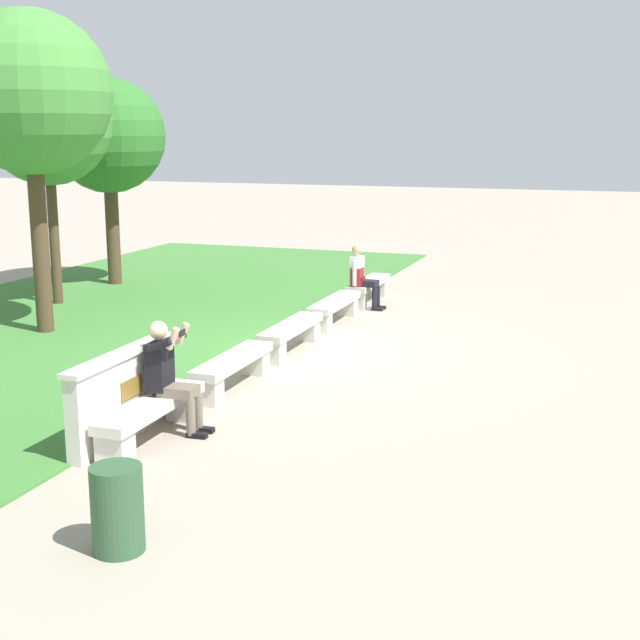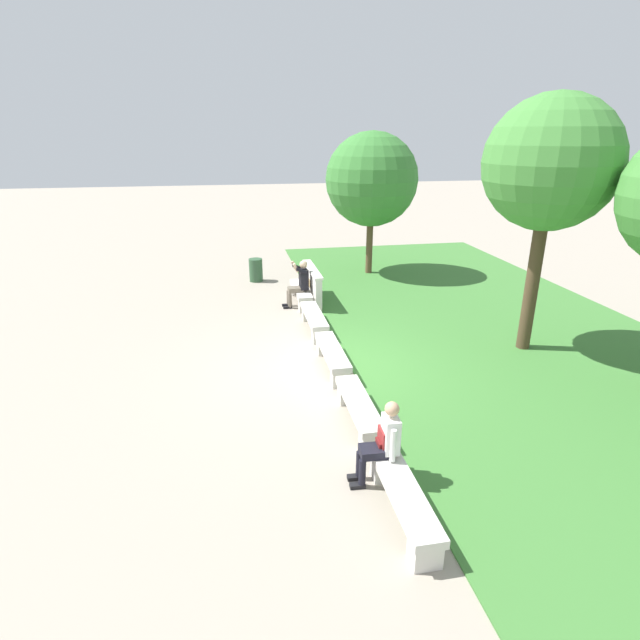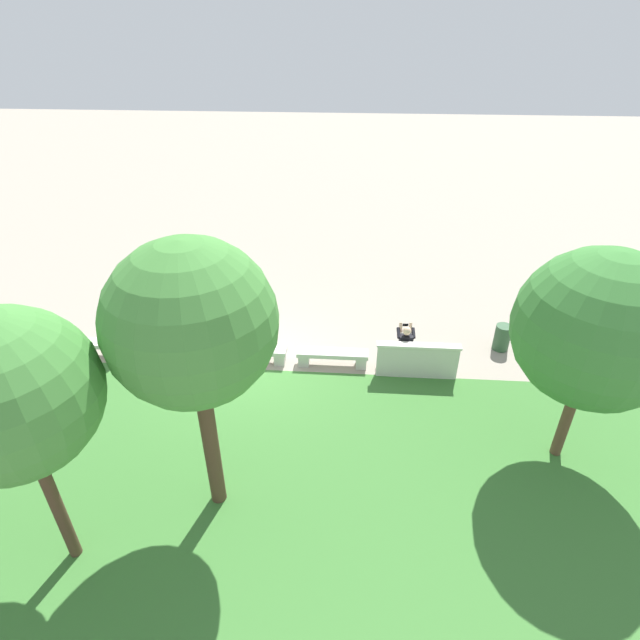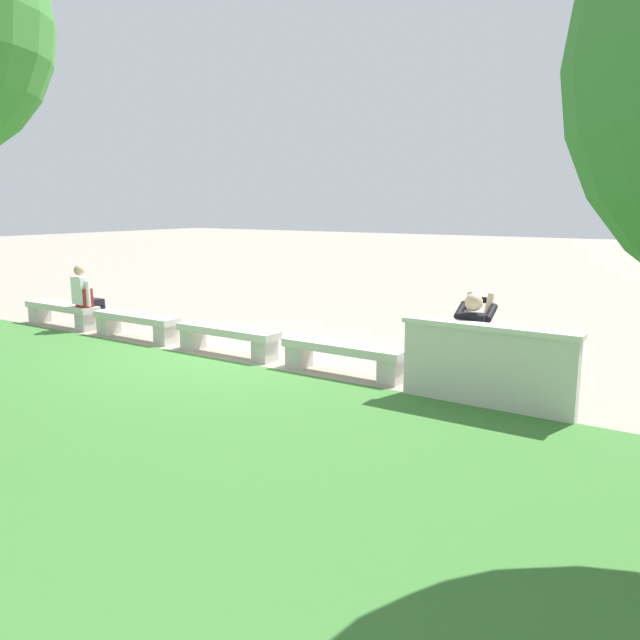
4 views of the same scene
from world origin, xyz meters
The scene contains 15 objects.
ground_plane centered at (0.00, 0.00, 0.00)m, with size 80.00×80.00×0.00m, color gray.
grass_strip centered at (0.00, 4.38, 0.01)m, with size 22.62×8.00×0.03m, color #3D7533.
bench_main centered at (-4.36, 0.00, 0.30)m, with size 1.89×0.40×0.45m.
bench_near centered at (-2.18, 0.00, 0.30)m, with size 1.89×0.40×0.45m.
bench_mid centered at (0.00, 0.00, 0.30)m, with size 1.89×0.40×0.45m.
bench_far centered at (2.18, 0.00, 0.30)m, with size 1.89×0.40×0.45m.
bench_end centered at (4.36, 0.00, 0.30)m, with size 1.89×0.40×0.45m.
backrest_wall_with_plaque centered at (-4.36, 0.34, 0.52)m, with size 2.11×0.24×1.01m.
person_photographer centered at (-4.06, -0.08, 0.74)m, with size 0.49×0.74×1.32m.
person_distant centered at (3.66, -0.07, 0.67)m, with size 0.48×0.68×1.26m.
backpack centered at (3.61, 0.01, 0.63)m, with size 0.28×0.24×0.43m.
tree_behind_wall centered at (-0.20, 4.49, 4.02)m, with size 2.70×2.70×5.40m.
tree_left_background centered at (-7.13, 2.80, 3.17)m, with size 3.04×3.04×4.70m.
tree_far_back centered at (2.01, 5.82, 3.60)m, with size 2.49×2.49×4.86m.
trash_bin centered at (-6.86, -1.12, 0.38)m, with size 0.44×0.44×0.75m, color #2D5133.
Camera 3 is at (-2.63, 10.79, 8.08)m, focal length 28.00 mm.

